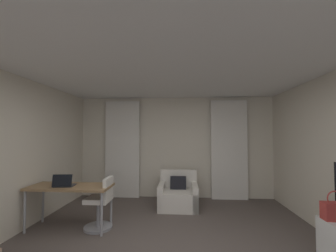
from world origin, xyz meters
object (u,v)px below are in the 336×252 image
at_px(armchair, 178,195).
at_px(desk_chair, 101,205).
at_px(desk, 70,189).
at_px(laptop, 64,184).
at_px(handbag_primary, 335,210).

xyz_separation_m(armchair, desk_chair, (-1.32, -1.17, 0.13)).
bearing_deg(desk_chair, desk, -175.97).
distance_m(armchair, desk, 2.25).
height_order(armchair, laptop, laptop).
bearing_deg(handbag_primary, laptop, 170.14).
height_order(armchair, handbag_primary, handbag_primary).
xyz_separation_m(desk, desk_chair, (0.53, 0.04, -0.28)).
height_order(armchair, desk, armchair).
distance_m(laptop, handbag_primary, 4.02).
height_order(desk_chair, handbag_primary, handbag_primary).
bearing_deg(laptop, desk, 44.71).
bearing_deg(laptop, handbag_primary, -9.86).
xyz_separation_m(armchair, handbag_primary, (2.02, -1.97, 0.40)).
bearing_deg(desk_chair, armchair, 41.52).
relative_size(armchair, desk_chair, 0.97).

